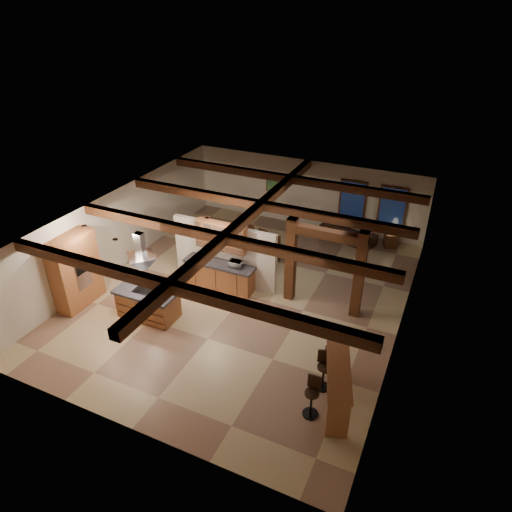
% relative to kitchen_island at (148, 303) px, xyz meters
% --- Properties ---
extents(ground, '(12.00, 12.00, 0.00)m').
position_rel_kitchen_island_xyz_m(ground, '(2.22, 2.26, -0.48)').
color(ground, '#C7B185').
rests_on(ground, ground).
extents(room_walls, '(12.00, 12.00, 12.00)m').
position_rel_kitchen_island_xyz_m(room_walls, '(2.22, 2.26, 1.30)').
color(room_walls, beige).
rests_on(room_walls, ground).
extents(ceiling_beams, '(10.00, 12.00, 0.28)m').
position_rel_kitchen_island_xyz_m(ceiling_beams, '(2.22, 2.26, 2.28)').
color(ceiling_beams, '#3A220E').
rests_on(ceiling_beams, room_walls).
extents(timber_posts, '(2.50, 0.30, 2.90)m').
position_rel_kitchen_island_xyz_m(timber_posts, '(4.72, 2.76, 1.28)').
color(timber_posts, '#3A220E').
rests_on(timber_posts, ground).
extents(partition_wall, '(3.80, 0.18, 2.20)m').
position_rel_kitchen_island_xyz_m(partition_wall, '(1.22, 2.76, 0.62)').
color(partition_wall, beige).
rests_on(partition_wall, ground).
extents(pantry_cabinet, '(0.67, 1.60, 2.40)m').
position_rel_kitchen_island_xyz_m(pantry_cabinet, '(-2.44, -0.34, 0.72)').
color(pantry_cabinet, brown).
rests_on(pantry_cabinet, ground).
extents(back_counter, '(2.50, 0.66, 0.94)m').
position_rel_kitchen_island_xyz_m(back_counter, '(1.22, 2.37, -0.01)').
color(back_counter, brown).
rests_on(back_counter, ground).
extents(upper_display_cabinet, '(1.80, 0.36, 0.95)m').
position_rel_kitchen_island_xyz_m(upper_display_cabinet, '(1.22, 2.57, 1.37)').
color(upper_display_cabinet, brown).
rests_on(upper_display_cabinet, partition_wall).
extents(range_hood, '(1.10, 1.10, 1.40)m').
position_rel_kitchen_island_xyz_m(range_hood, '(0.00, -0.00, 1.30)').
color(range_hood, silver).
rests_on(range_hood, room_walls).
extents(back_windows, '(2.70, 0.07, 1.70)m').
position_rel_kitchen_island_xyz_m(back_windows, '(5.02, 8.19, 1.02)').
color(back_windows, '#3A220E').
rests_on(back_windows, room_walls).
extents(framed_art, '(0.65, 0.05, 0.85)m').
position_rel_kitchen_island_xyz_m(framed_art, '(0.72, 8.19, 1.22)').
color(framed_art, '#3A220E').
rests_on(framed_art, room_walls).
extents(recessed_cans, '(3.16, 2.46, 0.03)m').
position_rel_kitchen_island_xyz_m(recessed_cans, '(-0.31, 0.32, 2.39)').
color(recessed_cans, silver).
rests_on(recessed_cans, room_walls).
extents(kitchen_island, '(1.94, 1.04, 0.96)m').
position_rel_kitchen_island_xyz_m(kitchen_island, '(0.00, 0.00, 0.00)').
color(kitchen_island, brown).
rests_on(kitchen_island, ground).
extents(dining_table, '(1.79, 1.01, 0.63)m').
position_rel_kitchen_island_xyz_m(dining_table, '(1.54, 4.52, -0.17)').
color(dining_table, '#37140D').
rests_on(dining_table, ground).
extents(sofa, '(2.44, 1.54, 0.67)m').
position_rel_kitchen_island_xyz_m(sofa, '(4.31, 7.62, -0.15)').
color(sofa, black).
rests_on(sofa, ground).
extents(microwave, '(0.43, 0.30, 0.23)m').
position_rel_kitchen_island_xyz_m(microwave, '(1.84, 2.37, 0.57)').
color(microwave, silver).
rests_on(microwave, back_counter).
extents(bar_counter, '(1.19, 2.29, 1.17)m').
position_rel_kitchen_island_xyz_m(bar_counter, '(6.28, -1.00, 0.30)').
color(bar_counter, brown).
rests_on(bar_counter, ground).
extents(side_table, '(0.59, 0.59, 0.57)m').
position_rel_kitchen_island_xyz_m(side_table, '(5.99, 7.74, -0.20)').
color(side_table, '#3A220E').
rests_on(side_table, ground).
extents(table_lamp, '(0.25, 0.25, 0.29)m').
position_rel_kitchen_island_xyz_m(table_lamp, '(5.99, 7.74, 0.29)').
color(table_lamp, black).
rests_on(table_lamp, side_table).
extents(bar_stool_a, '(0.39, 0.39, 1.10)m').
position_rel_kitchen_island_xyz_m(bar_stool_a, '(5.85, -1.56, 0.08)').
color(bar_stool_a, black).
rests_on(bar_stool_a, ground).
extents(bar_stool_b, '(0.41, 0.42, 1.10)m').
position_rel_kitchen_island_xyz_m(bar_stool_b, '(5.83, -0.61, 0.08)').
color(bar_stool_b, black).
rests_on(bar_stool_b, ground).
extents(bar_stool_c, '(0.42, 0.43, 1.18)m').
position_rel_kitchen_island_xyz_m(bar_stool_c, '(5.86, 0.08, 0.11)').
color(bar_stool_c, black).
rests_on(bar_stool_c, ground).
extents(dining_chairs, '(2.12, 2.12, 1.11)m').
position_rel_kitchen_island_xyz_m(dining_chairs, '(1.54, 4.52, 0.08)').
color(dining_chairs, '#3A220E').
rests_on(dining_chairs, ground).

